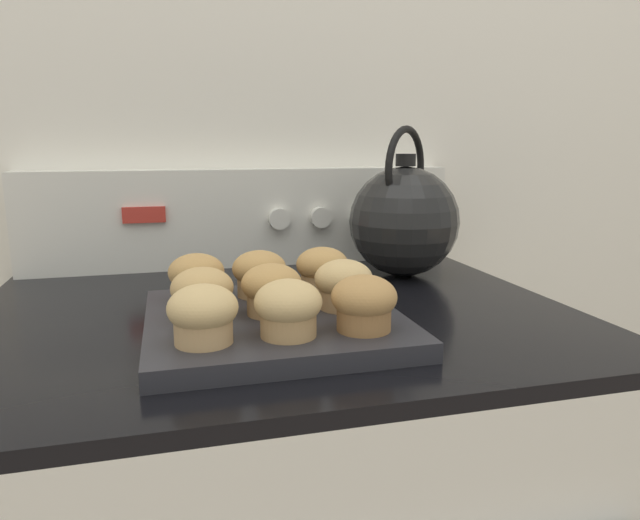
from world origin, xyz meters
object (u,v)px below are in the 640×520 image
(muffin_r0_c1, at_px, (288,308))
(muffin_r1_c1, at_px, (272,289))
(muffin_r0_c0, at_px, (203,314))
(muffin_r1_c2, at_px, (344,284))
(muffin_r2_c2, at_px, (322,269))
(muffin_r1_c0, at_px, (202,294))
(muffin_r0_c2, at_px, (364,303))
(muffin_r2_c1, at_px, (259,273))
(muffin_r2_c0, at_px, (197,277))
(tea_kettle, at_px, (404,219))
(muffin_pan, at_px, (274,322))

(muffin_r0_c1, distance_m, muffin_r1_c1, 0.08)
(muffin_r0_c0, relative_size, muffin_r1_c2, 1.00)
(muffin_r1_c1, bearing_deg, muffin_r2_c2, 46.17)
(muffin_r1_c0, bearing_deg, muffin_r0_c2, -26.88)
(muffin_r0_c2, xyz_separation_m, muffin_r1_c1, (-0.08, 0.08, 0.00))
(muffin_r1_c0, distance_m, muffin_r2_c1, 0.12)
(muffin_r1_c1, height_order, muffin_r2_c0, same)
(muffin_r0_c1, distance_m, muffin_r0_c2, 0.08)
(muffin_r1_c2, bearing_deg, tea_kettle, 52.90)
(muffin_r1_c2, bearing_deg, muffin_r0_c1, -135.77)
(muffin_r2_c2, bearing_deg, muffin_r2_c1, -178.15)
(muffin_pan, xyz_separation_m, muffin_r1_c1, (-0.00, -0.00, 0.04))
(muffin_r0_c2, relative_size, muffin_r1_c0, 1.00)
(muffin_r1_c0, relative_size, muffin_r2_c0, 1.00)
(muffin_r1_c1, relative_size, muffin_r2_c0, 1.00)
(muffin_r0_c0, bearing_deg, muffin_pan, 44.04)
(muffin_r1_c2, bearing_deg, muffin_r2_c0, 153.54)
(muffin_r1_c0, bearing_deg, muffin_r2_c1, 47.60)
(muffin_r0_c0, distance_m, muffin_r2_c0, 0.17)
(muffin_r1_c1, bearing_deg, muffin_r2_c0, 133.46)
(muffin_r0_c0, distance_m, muffin_r1_c2, 0.19)
(muffin_r2_c0, relative_size, tea_kettle, 0.29)
(muffin_r1_c0, relative_size, tea_kettle, 0.29)
(muffin_pan, relative_size, tea_kettle, 1.18)
(muffin_r1_c0, xyz_separation_m, muffin_r2_c2, (0.16, 0.09, 0.00))
(muffin_r1_c0, distance_m, muffin_r2_c0, 0.09)
(muffin_r0_c0, bearing_deg, muffin_r2_c1, 63.59)
(muffin_r0_c2, relative_size, muffin_r1_c2, 1.00)
(muffin_r0_c0, relative_size, muffin_r0_c2, 1.00)
(muffin_r1_c0, distance_m, muffin_r1_c2, 0.17)
(muffin_r0_c0, relative_size, muffin_r0_c1, 1.00)
(muffin_r0_c0, xyz_separation_m, muffin_r0_c1, (0.09, -0.00, 0.00))
(muffin_r0_c1, xyz_separation_m, muffin_r2_c2, (0.08, 0.17, 0.00))
(muffin_r1_c2, xyz_separation_m, muffin_r2_c0, (-0.17, 0.08, 0.00))
(muffin_r0_c2, bearing_deg, muffin_r2_c1, 116.83)
(muffin_pan, height_order, muffin_r0_c1, muffin_r0_c1)
(muffin_r1_c2, distance_m, muffin_r2_c2, 0.09)
(muffin_r2_c2, distance_m, tea_kettle, 0.24)
(muffin_r0_c1, relative_size, tea_kettle, 0.29)
(muffin_pan, distance_m, muffin_r1_c2, 0.10)
(muffin_pan, distance_m, muffin_r0_c0, 0.13)
(muffin_r0_c2, distance_m, tea_kettle, 0.37)
(muffin_r2_c0, relative_size, muffin_r2_c1, 1.00)
(muffin_r0_c0, distance_m, tea_kettle, 0.48)
(muffin_r0_c0, distance_m, muffin_r1_c1, 0.12)
(muffin_r2_c1, bearing_deg, muffin_r2_c2, 1.85)
(muffin_r0_c2, height_order, tea_kettle, tea_kettle)
(muffin_r0_c2, height_order, muffin_r2_c1, same)
(tea_kettle, bearing_deg, muffin_r1_c1, -138.32)
(muffin_r0_c0, height_order, muffin_r2_c2, same)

